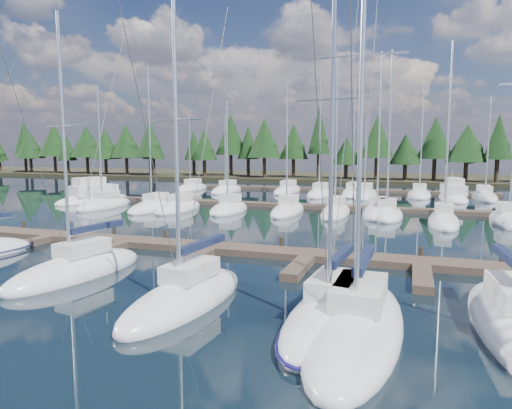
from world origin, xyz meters
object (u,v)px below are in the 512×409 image
(motor_yacht_left, at_px, (93,198))
(motor_yacht_right, at_px, (453,196))
(main_dock, at_px, (210,250))
(front_sailboat_2, at_px, (78,270))
(front_sailboat_3, at_px, (186,298))
(front_sailboat_4, at_px, (331,317))
(front_sailboat_5, at_px, (357,326))

(motor_yacht_left, bearing_deg, motor_yacht_right, 21.57)
(main_dock, xyz_separation_m, front_sailboat_2, (-4.23, -6.56, 0.09))
(front_sailboat_3, relative_size, motor_yacht_right, 1.44)
(front_sailboat_2, bearing_deg, motor_yacht_right, 64.03)
(front_sailboat_3, height_order, motor_yacht_right, front_sailboat_3)
(front_sailboat_4, height_order, motor_yacht_right, front_sailboat_4)
(front_sailboat_2, relative_size, motor_yacht_right, 1.43)
(front_sailboat_3, height_order, front_sailboat_5, front_sailboat_5)
(main_dock, xyz_separation_m, front_sailboat_5, (9.75, -9.48, 0.09))
(main_dock, relative_size, front_sailboat_5, 2.66)
(front_sailboat_5, distance_m, motor_yacht_left, 44.69)
(front_sailboat_4, bearing_deg, main_dock, 134.67)
(front_sailboat_2, xyz_separation_m, front_sailboat_5, (13.98, -2.93, 0.00))
(front_sailboat_4, bearing_deg, front_sailboat_2, 169.89)
(main_dock, xyz_separation_m, front_sailboat_3, (2.85, -8.69, 0.09))
(main_dock, height_order, front_sailboat_2, front_sailboat_2)
(motor_yacht_left, bearing_deg, front_sailboat_2, -53.09)
(motor_yacht_right, bearing_deg, motor_yacht_left, -158.43)
(front_sailboat_5, bearing_deg, front_sailboat_3, 173.41)
(front_sailboat_4, height_order, motor_yacht_left, front_sailboat_4)
(front_sailboat_3, bearing_deg, front_sailboat_5, -6.59)
(main_dock, relative_size, front_sailboat_3, 3.29)
(front_sailboat_3, relative_size, front_sailboat_4, 0.93)
(front_sailboat_5, height_order, motor_yacht_left, front_sailboat_5)
(front_sailboat_2, bearing_deg, main_dock, 57.15)
(main_dock, distance_m, front_sailboat_5, 13.60)
(front_sailboat_2, bearing_deg, front_sailboat_3, -16.74)
(front_sailboat_4, distance_m, motor_yacht_left, 43.55)
(motor_yacht_right, bearing_deg, front_sailboat_2, -115.97)
(front_sailboat_5, bearing_deg, front_sailboat_4, 148.04)
(main_dock, bearing_deg, motor_yacht_right, 65.40)
(motor_yacht_left, bearing_deg, front_sailboat_3, -46.66)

